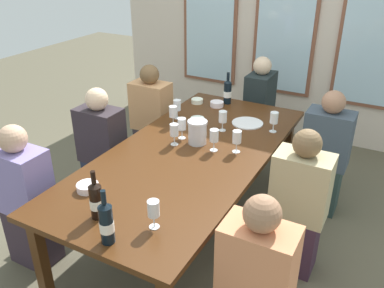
{
  "coord_description": "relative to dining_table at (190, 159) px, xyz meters",
  "views": [
    {
      "loc": [
        1.32,
        -2.4,
        2.19
      ],
      "look_at": [
        0.0,
        0.04,
        0.79
      ],
      "focal_mm": 38.2,
      "sensor_mm": 36.0,
      "label": 1
    }
  ],
  "objects": [
    {
      "name": "ground_plane",
      "position": [
        0.0,
        0.0,
        -0.68
      ],
      "size": [
        12.0,
        12.0,
        0.0
      ],
      "primitive_type": "plane",
      "color": "brown"
    },
    {
      "name": "back_wall_with_windows",
      "position": [
        0.0,
        2.3,
        0.77
      ],
      "size": [
        4.32,
        0.1,
        2.9
      ],
      "color": "beige",
      "rests_on": "ground"
    },
    {
      "name": "dining_table",
      "position": [
        0.0,
        0.0,
        0.0
      ],
      "size": [
        1.12,
        2.43,
        0.74
      ],
      "color": "#46250F",
      "rests_on": "ground"
    },
    {
      "name": "white_plate_0",
      "position": [
        0.19,
        0.7,
        0.07
      ],
      "size": [
        0.27,
        0.27,
        0.01
      ],
      "primitive_type": "cylinder",
      "color": "white",
      "rests_on": "dining_table"
    },
    {
      "name": "metal_pitcher",
      "position": [
        -0.02,
        0.16,
        0.16
      ],
      "size": [
        0.16,
        0.16,
        0.19
      ],
      "color": "silver",
      "rests_on": "dining_table"
    },
    {
      "name": "wine_bottle_0",
      "position": [
        0.11,
        -1.11,
        0.19
      ],
      "size": [
        0.08,
        0.08,
        0.32
      ],
      "color": "black",
      "rests_on": "dining_table"
    },
    {
      "name": "wine_bottle_1",
      "position": [
        -0.17,
        1.07,
        0.18
      ],
      "size": [
        0.08,
        0.08,
        0.31
      ],
      "color": "black",
      "rests_on": "dining_table"
    },
    {
      "name": "wine_bottle_2",
      "position": [
        -0.08,
        -0.96,
        0.18
      ],
      "size": [
        0.08,
        0.08,
        0.31
      ],
      "color": "black",
      "rests_on": "dining_table"
    },
    {
      "name": "tasting_bowl_0",
      "position": [
        -0.32,
        -0.78,
        0.08
      ],
      "size": [
        0.14,
        0.14,
        0.05
      ],
      "primitive_type": "cylinder",
      "color": "white",
      "rests_on": "dining_table"
    },
    {
      "name": "tasting_bowl_1",
      "position": [
        -0.43,
        0.94,
        0.08
      ],
      "size": [
        0.12,
        0.12,
        0.04
      ],
      "primitive_type": "cylinder",
      "color": "white",
      "rests_on": "dining_table"
    },
    {
      "name": "tasting_bowl_2",
      "position": [
        -0.22,
        0.95,
        0.09
      ],
      "size": [
        0.13,
        0.13,
        0.05
      ],
      "primitive_type": "cylinder",
      "color": "white",
      "rests_on": "dining_table"
    },
    {
      "name": "tasting_bowl_3",
      "position": [
        -0.21,
        0.52,
        0.08
      ],
      "size": [
        0.12,
        0.12,
        0.04
      ],
      "primitive_type": "cylinder",
      "color": "white",
      "rests_on": "dining_table"
    },
    {
      "name": "wine_glass_0",
      "position": [
        0.26,
        -0.89,
        0.18
      ],
      "size": [
        0.07,
        0.07,
        0.17
      ],
      "color": "white",
      "rests_on": "dining_table"
    },
    {
      "name": "wine_glass_1",
      "position": [
        -0.36,
        0.37,
        0.18
      ],
      "size": [
        0.07,
        0.07,
        0.17
      ],
      "color": "white",
      "rests_on": "dining_table"
    },
    {
      "name": "wine_glass_2",
      "position": [
        -0.17,
        0.18,
        0.18
      ],
      "size": [
        0.07,
        0.07,
        0.17
      ],
      "color": "white",
      "rests_on": "dining_table"
    },
    {
      "name": "wine_glass_3",
      "position": [
        -0.41,
        0.52,
        0.18
      ],
      "size": [
        0.07,
        0.07,
        0.17
      ],
      "color": "white",
      "rests_on": "dining_table"
    },
    {
      "name": "wine_glass_4",
      "position": [
        0.31,
        0.17,
        0.18
      ],
      "size": [
        0.07,
        0.07,
        0.17
      ],
      "color": "white",
      "rests_on": "dining_table"
    },
    {
      "name": "wine_glass_5",
      "position": [
        -0.16,
        0.05,
        0.18
      ],
      "size": [
        0.07,
        0.07,
        0.17
      ],
      "color": "white",
      "rests_on": "dining_table"
    },
    {
      "name": "wine_glass_6",
      "position": [
        0.15,
        0.11,
        0.18
      ],
      "size": [
        0.07,
        0.07,
        0.17
      ],
      "color": "white",
      "rests_on": "dining_table"
    },
    {
      "name": "wine_glass_7",
      "position": [
        0.06,
        0.47,
        0.18
      ],
      "size": [
        0.07,
        0.07,
        0.17
      ],
      "color": "white",
      "rests_on": "dining_table"
    },
    {
      "name": "wine_glass_8",
      "position": [
        0.44,
        0.65,
        0.18
      ],
      "size": [
        0.07,
        0.07,
        0.17
      ],
      "color": "white",
      "rests_on": "dining_table"
    },
    {
      "name": "seated_person_0",
      "position": [
        -0.86,
        -0.85,
        -0.15
      ],
      "size": [
        0.38,
        0.24,
        1.11
      ],
      "color": "#352933",
      "rests_on": "ground"
    },
    {
      "name": "seated_person_2",
      "position": [
        -0.86,
        -0.01,
        -0.15
      ],
      "size": [
        0.38,
        0.24,
        1.11
      ],
      "color": "#222B3D",
      "rests_on": "ground"
    },
    {
      "name": "seated_person_3",
      "position": [
        0.86,
        -0.0,
        -0.15
      ],
      "size": [
        0.38,
        0.24,
        1.11
      ],
      "color": "#382233",
      "rests_on": "ground"
    },
    {
      "name": "seated_person_4",
      "position": [
        -0.86,
        0.76,
        -0.15
      ],
      "size": [
        0.38,
        0.24,
        1.11
      ],
      "color": "#342D32",
      "rests_on": "ground"
    },
    {
      "name": "seated_person_5",
      "position": [
        0.86,
        0.84,
        -0.15
      ],
      "size": [
        0.38,
        0.24,
        1.11
      ],
      "color": "#273A37",
      "rests_on": "ground"
    },
    {
      "name": "seated_person_6",
      "position": [
        0.0,
        1.56,
        -0.15
      ],
      "size": [
        0.24,
        0.38,
        1.11
      ],
      "color": "#293639",
      "rests_on": "ground"
    }
  ]
}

